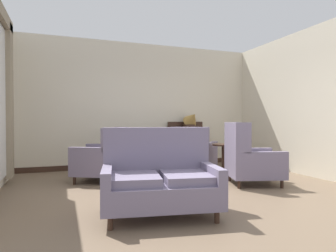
{
  "coord_description": "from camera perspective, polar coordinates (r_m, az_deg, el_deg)",
  "views": [
    {
      "loc": [
        -1.87,
        -4.09,
        1.13
      ],
      "look_at": [
        -0.04,
        0.96,
        1.03
      ],
      "focal_mm": 31.18,
      "sensor_mm": 36.0,
      "label": 1
    }
  ],
  "objects": [
    {
      "name": "ground",
      "position": [
        4.63,
        4.64,
        -13.09
      ],
      "size": [
        8.17,
        8.17,
        0.0
      ],
      "primitive_type": "plane",
      "color": "brown"
    },
    {
      "name": "wall_right",
      "position": [
        6.89,
        23.93,
        4.14
      ],
      "size": [
        0.08,
        4.09,
        3.03
      ],
      "primitive_type": "cube",
      "color": "beige",
      "rests_on": "ground"
    },
    {
      "name": "armchair_foreground_right",
      "position": [
        6.35,
        5.01,
        -5.31
      ],
      "size": [
        1.14,
        1.14,
        1.0
      ],
      "rotation": [
        0.0,
        0.0,
        2.33
      ],
      "color": "slate",
      "rests_on": "ground"
    },
    {
      "name": "armchair_beside_settee",
      "position": [
        5.4,
        15.56,
        -6.26
      ],
      "size": [
        1.08,
        1.0,
        1.1
      ],
      "rotation": [
        0.0,
        0.0,
        7.56
      ],
      "color": "slate",
      "rests_on": "ground"
    },
    {
      "name": "porcelain_vase",
      "position": [
        4.99,
        1.54,
        -4.92
      ],
      "size": [
        0.15,
        0.15,
        0.33
      ],
      "color": "beige",
      "rests_on": "coffee_table"
    },
    {
      "name": "armchair_back_corner",
      "position": [
        5.63,
        -12.35,
        -6.19
      ],
      "size": [
        1.15,
        1.15,
        1.0
      ],
      "rotation": [
        0.0,
        0.0,
        4.23
      ],
      "color": "slate",
      "rests_on": "ground"
    },
    {
      "name": "side_table",
      "position": [
        6.09,
        10.77,
        -5.96
      ],
      "size": [
        0.46,
        0.46,
        0.66
      ],
      "color": "#382319",
      "rests_on": "ground"
    },
    {
      "name": "armchair_near_sideboard",
      "position": [
        6.08,
        -3.66,
        -5.74
      ],
      "size": [
        1.02,
        0.98,
        0.96
      ],
      "rotation": [
        0.0,
        0.0,
        3.4
      ],
      "color": "slate",
      "rests_on": "ground"
    },
    {
      "name": "coffee_table",
      "position": [
        5.08,
        1.49,
        -7.42
      ],
      "size": [
        0.83,
        0.83,
        0.48
      ],
      "color": "#382319",
      "rests_on": "ground"
    },
    {
      "name": "settee",
      "position": [
        3.57,
        -1.6,
        -10.52
      ],
      "size": [
        1.48,
        1.05,
        1.04
      ],
      "rotation": [
        0.0,
        0.0,
        -0.17
      ],
      "color": "slate",
      "rests_on": "ground"
    },
    {
      "name": "sideboard",
      "position": [
        7.37,
        3.98,
        -3.81
      ],
      "size": [
        0.96,
        0.41,
        1.11
      ],
      "color": "#382319",
      "rests_on": "ground"
    },
    {
      "name": "wall_back",
      "position": [
        7.26,
        -4.98,
        4.05
      ],
      "size": [
        5.94,
        0.08,
        3.03
      ],
      "primitive_type": "cube",
      "color": "beige",
      "rests_on": "ground"
    },
    {
      "name": "baseboard_back",
      "position": [
        7.28,
        -4.85,
        -7.45
      ],
      "size": [
        5.78,
        0.03,
        0.12
      ],
      "primitive_type": "cube",
      "color": "#382319",
      "rests_on": "ground"
    },
    {
      "name": "gramophone",
      "position": [
        7.28,
        4.64,
        1.28
      ],
      "size": [
        0.4,
        0.5,
        0.54
      ],
      "color": "#382319",
      "rests_on": "sideboard"
    }
  ]
}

